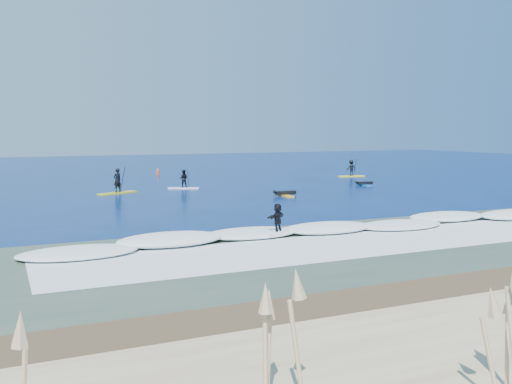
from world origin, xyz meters
name	(u,v)px	position (x,y,z in m)	size (l,w,h in m)	color
ground	(289,205)	(0.00, 0.00, 0.00)	(160.00, 160.00, 0.00)	#031C48
shallow_water	(434,241)	(0.00, -14.00, 0.01)	(90.00, 13.00, 0.01)	#334636
breaking_wave	(380,228)	(0.00, -10.00, 0.00)	(40.00, 6.00, 0.30)	white
whitewater	(419,238)	(0.00, -13.00, 0.00)	(34.00, 5.00, 0.02)	silver
sup_paddler_left	(117,184)	(-9.21, 11.57, 0.72)	(3.33, 2.20, 2.32)	gold
sup_paddler_center	(184,181)	(-3.34, 13.01, 0.69)	(2.66, 1.75, 1.85)	white
sup_paddler_right	(351,169)	(16.87, 17.70, 0.80)	(3.00, 1.01, 2.06)	yellow
prone_paddler_near	(284,194)	(2.08, 4.71, 0.17)	(1.86, 2.36, 0.49)	yellow
prone_paddler_far	(364,184)	(12.36, 8.95, 0.15)	(1.72, 2.20, 0.45)	#1867B5
wave_surfer	(278,220)	(-5.94, -10.10, 0.82)	(2.00, 1.46, 1.44)	white
marker_buoy	(158,172)	(-1.48, 28.69, 0.33)	(0.32, 0.32, 0.77)	#F45015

